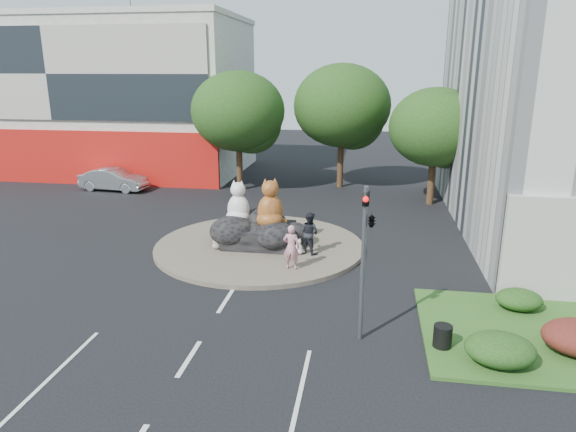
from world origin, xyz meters
name	(u,v)px	position (x,y,z in m)	size (l,w,h in m)	color
ground	(189,359)	(0.00, 0.00, 0.00)	(120.00, 120.00, 0.00)	black
roundabout_island	(260,246)	(0.00, 10.00, 0.10)	(10.00, 10.00, 0.20)	brown
rock_plinth	(259,235)	(0.00, 10.00, 0.65)	(3.20, 2.60, 0.90)	black
shophouse_block	(93,96)	(-18.00, 27.91, 6.18)	(25.20, 12.30, 17.40)	silver
tree_left	(239,115)	(-3.93, 22.06, 5.25)	(6.46, 6.46, 8.27)	#382314
tree_mid	(343,110)	(3.07, 24.06, 5.56)	(6.84, 6.84, 8.76)	#382314
tree_right	(436,131)	(9.07, 20.06, 4.63)	(5.70, 5.70, 7.30)	#382314
hedge_near_green	(500,349)	(9.00, 1.00, 0.57)	(2.00, 1.60, 0.90)	#113510
hedge_back_green	(519,299)	(10.50, 4.80, 0.48)	(1.60, 1.28, 0.72)	#113510
traffic_light	(368,231)	(5.10, 2.00, 3.62)	(0.44, 1.24, 5.00)	#595B60
street_lamp	(573,171)	(12.82, 8.00, 4.55)	(2.34, 0.22, 8.06)	#595B60
cat_white	(238,202)	(-1.09, 10.36, 2.17)	(1.28, 1.11, 2.13)	silver
cat_tabby	(270,203)	(0.56, 9.96, 2.28)	(1.42, 1.23, 2.37)	#B04C24
kitten_calico	(217,240)	(-1.84, 9.04, 0.60)	(0.48, 0.42, 0.80)	silver
kitten_white	(299,246)	(2.06, 8.92, 0.57)	(0.45, 0.39, 0.74)	silver
pedestrian_pink	(291,247)	(2.00, 7.11, 1.16)	(0.70, 0.46, 1.92)	#C5808B
pedestrian_dark	(309,233)	(2.52, 9.14, 1.17)	(0.94, 0.73, 1.93)	black
parked_car	(114,179)	(-12.78, 20.36, 0.79)	(1.68, 4.81, 1.59)	#ADB1B5
litter_bin	(443,336)	(7.50, 1.72, 0.47)	(0.57, 0.57, 0.69)	black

